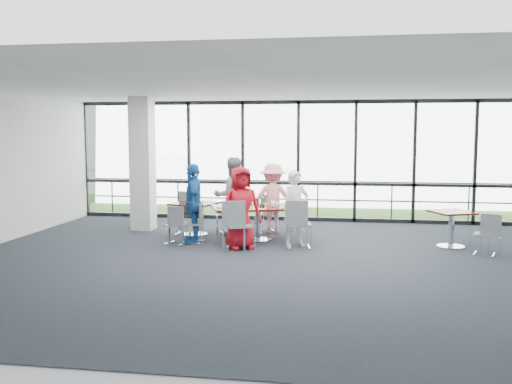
# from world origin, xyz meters

# --- Properties ---
(floor) EXTENTS (12.00, 10.00, 0.02)m
(floor) POSITION_xyz_m (0.00, 0.00, -0.01)
(floor) COLOR #1D222A
(floor) RESTS_ON ground
(ceiling) EXTENTS (12.00, 10.00, 0.04)m
(ceiling) POSITION_xyz_m (0.00, 0.00, 3.20)
(ceiling) COLOR silver
(ceiling) RESTS_ON ground
(wall_front) EXTENTS (12.00, 0.10, 3.20)m
(wall_front) POSITION_xyz_m (0.00, -5.00, 1.60)
(wall_front) COLOR silver
(wall_front) RESTS_ON ground
(curtain_wall_back) EXTENTS (12.00, 0.10, 3.20)m
(curtain_wall_back) POSITION_xyz_m (0.00, 5.00, 1.60)
(curtain_wall_back) COLOR white
(curtain_wall_back) RESTS_ON ground
(structural_column) EXTENTS (0.50, 0.50, 3.20)m
(structural_column) POSITION_xyz_m (-3.60, 3.00, 1.60)
(structural_column) COLOR white
(structural_column) RESTS_ON ground
(apron) EXTENTS (80.00, 70.00, 0.02)m
(apron) POSITION_xyz_m (0.00, 10.00, -0.02)
(apron) COLOR gray
(apron) RESTS_ON ground
(grass_strip) EXTENTS (80.00, 5.00, 0.01)m
(grass_strip) POSITION_xyz_m (0.00, 8.00, 0.01)
(grass_strip) COLOR #3A6322
(grass_strip) RESTS_ON ground
(hangar_main) EXTENTS (24.00, 10.00, 6.00)m
(hangar_main) POSITION_xyz_m (4.00, 32.00, 3.00)
(hangar_main) COLOR silver
(hangar_main) RESTS_ON ground
(hangar_aux) EXTENTS (10.00, 6.00, 4.00)m
(hangar_aux) POSITION_xyz_m (-18.00, 28.00, 2.00)
(hangar_aux) COLOR silver
(hangar_aux) RESTS_ON ground
(guard_rail) EXTENTS (12.00, 0.06, 0.06)m
(guard_rail) POSITION_xyz_m (0.00, 5.60, 0.50)
(guard_rail) COLOR #2D2D33
(guard_rail) RESTS_ON ground
(main_table) EXTENTS (2.21, 1.67, 0.75)m
(main_table) POSITION_xyz_m (-0.62, 2.01, 0.63)
(main_table) COLOR #330908
(main_table) RESTS_ON ground
(side_table_left) EXTENTS (1.17, 1.17, 0.75)m
(side_table_left) POSITION_xyz_m (-2.16, 2.46, 0.64)
(side_table_left) COLOR #330908
(side_table_left) RESTS_ON ground
(side_table_right) EXTENTS (0.99, 0.99, 0.75)m
(side_table_right) POSITION_xyz_m (3.42, 1.91, 0.61)
(side_table_right) COLOR #330908
(side_table_right) RESTS_ON ground
(diner_near_left) EXTENTS (0.97, 0.85, 1.68)m
(diner_near_left) POSITION_xyz_m (-0.83, 1.10, 0.84)
(diner_near_left) COLOR #B0101B
(diner_near_left) RESTS_ON ground
(diner_near_right) EXTENTS (0.71, 0.65, 1.58)m
(diner_near_right) POSITION_xyz_m (0.24, 1.52, 0.79)
(diner_near_right) COLOR white
(diner_near_right) RESTS_ON ground
(diner_far_left) EXTENTS (1.01, 0.85, 1.79)m
(diner_far_left) POSITION_xyz_m (-1.32, 2.65, 0.90)
(diner_far_left) COLOR slate
(diner_far_left) RESTS_ON ground
(diner_far_right) EXTENTS (1.14, 0.72, 1.64)m
(diner_far_right) POSITION_xyz_m (-0.43, 3.01, 0.82)
(diner_far_right) COLOR pink
(diner_far_right) RESTS_ON ground
(diner_end) EXTENTS (0.76, 1.10, 1.70)m
(diner_end) POSITION_xyz_m (-1.94, 1.52, 0.85)
(diner_end) COLOR #1B549E
(diner_end) RESTS_ON ground
(chair_main_nl) EXTENTS (0.61, 0.61, 0.99)m
(chair_main_nl) POSITION_xyz_m (-0.84, 0.97, 0.49)
(chair_main_nl) COLOR slate
(chair_main_nl) RESTS_ON ground
(chair_main_nr) EXTENTS (0.54, 0.54, 0.97)m
(chair_main_nr) POSITION_xyz_m (0.33, 1.34, 0.49)
(chair_main_nr) COLOR slate
(chair_main_nr) RESTS_ON ground
(chair_main_fl) EXTENTS (0.63, 0.63, 0.93)m
(chair_main_fl) POSITION_xyz_m (-1.38, 2.80, 0.47)
(chair_main_fl) COLOR slate
(chair_main_fl) RESTS_ON ground
(chair_main_fr) EXTENTS (0.56, 0.56, 0.87)m
(chair_main_fr) POSITION_xyz_m (-0.59, 3.10, 0.43)
(chair_main_fr) COLOR slate
(chair_main_fr) RESTS_ON ground
(chair_main_end) EXTENTS (0.45, 0.45, 0.84)m
(chair_main_end) POSITION_xyz_m (-1.95, 1.52, 0.42)
(chair_main_end) COLOR slate
(chair_main_end) RESTS_ON ground
(chair_spare_la) EXTENTS (0.48, 0.48, 0.81)m
(chair_spare_la) POSITION_xyz_m (-2.27, 1.33, 0.40)
(chair_spare_la) COLOR slate
(chair_spare_la) RESTS_ON ground
(chair_spare_lb) EXTENTS (0.54, 0.54, 0.95)m
(chair_spare_lb) POSITION_xyz_m (-2.36, 2.49, 0.48)
(chair_spare_lb) COLOR slate
(chair_spare_lb) RESTS_ON ground
(chair_spare_r) EXTENTS (0.50, 0.50, 0.80)m
(chair_spare_r) POSITION_xyz_m (3.93, 1.23, 0.40)
(chair_spare_r) COLOR slate
(chair_spare_r) RESTS_ON ground
(plate_nl) EXTENTS (0.27, 0.27, 0.01)m
(plate_nl) POSITION_xyz_m (-1.01, 1.51, 0.76)
(plate_nl) COLOR white
(plate_nl) RESTS_ON main_table
(plate_nr) EXTENTS (0.26, 0.26, 0.01)m
(plate_nr) POSITION_xyz_m (0.04, 1.83, 0.76)
(plate_nr) COLOR white
(plate_nr) RESTS_ON main_table
(plate_fl) EXTENTS (0.25, 0.25, 0.01)m
(plate_fl) POSITION_xyz_m (-1.21, 2.12, 0.76)
(plate_fl) COLOR white
(plate_fl) RESTS_ON main_table
(plate_fr) EXTENTS (0.25, 0.25, 0.01)m
(plate_fr) POSITION_xyz_m (-0.28, 2.52, 0.76)
(plate_fr) COLOR white
(plate_fr) RESTS_ON main_table
(plate_end) EXTENTS (0.27, 0.27, 0.01)m
(plate_end) POSITION_xyz_m (-1.37, 1.80, 0.76)
(plate_end) COLOR white
(plate_end) RESTS_ON main_table
(tumbler_a) EXTENTS (0.07, 0.07, 0.13)m
(tumbler_a) POSITION_xyz_m (-0.73, 1.76, 0.82)
(tumbler_a) COLOR white
(tumbler_a) RESTS_ON main_table
(tumbler_b) EXTENTS (0.08, 0.08, 0.15)m
(tumbler_b) POSITION_xyz_m (-0.29, 1.94, 0.83)
(tumbler_b) COLOR white
(tumbler_b) RESTS_ON main_table
(tumbler_c) EXTENTS (0.08, 0.08, 0.15)m
(tumbler_c) POSITION_xyz_m (-0.65, 2.23, 0.83)
(tumbler_c) COLOR white
(tumbler_c) RESTS_ON main_table
(tumbler_d) EXTENTS (0.07, 0.07, 0.15)m
(tumbler_d) POSITION_xyz_m (-1.24, 1.63, 0.82)
(tumbler_d) COLOR white
(tumbler_d) RESTS_ON main_table
(menu_a) EXTENTS (0.35, 0.31, 0.00)m
(menu_a) POSITION_xyz_m (-0.57, 1.59, 0.75)
(menu_a) COLOR silver
(menu_a) RESTS_ON main_table
(menu_b) EXTENTS (0.35, 0.29, 0.00)m
(menu_b) POSITION_xyz_m (0.26, 1.97, 0.75)
(menu_b) COLOR silver
(menu_b) RESTS_ON main_table
(menu_c) EXTENTS (0.32, 0.34, 0.00)m
(menu_c) POSITION_xyz_m (-0.60, 2.43, 0.75)
(menu_c) COLOR silver
(menu_c) RESTS_ON main_table
(condiment_caddy) EXTENTS (0.10, 0.07, 0.04)m
(condiment_caddy) POSITION_xyz_m (-0.54, 2.09, 0.77)
(condiment_caddy) COLOR black
(condiment_caddy) RESTS_ON main_table
(ketchup_bottle) EXTENTS (0.06, 0.06, 0.18)m
(ketchup_bottle) POSITION_xyz_m (-0.63, 2.02, 0.84)
(ketchup_bottle) COLOR #A20609
(ketchup_bottle) RESTS_ON main_table
(green_bottle) EXTENTS (0.05, 0.05, 0.20)m
(green_bottle) POSITION_xyz_m (-0.54, 2.07, 0.85)
(green_bottle) COLOR #1D7E3E
(green_bottle) RESTS_ON main_table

